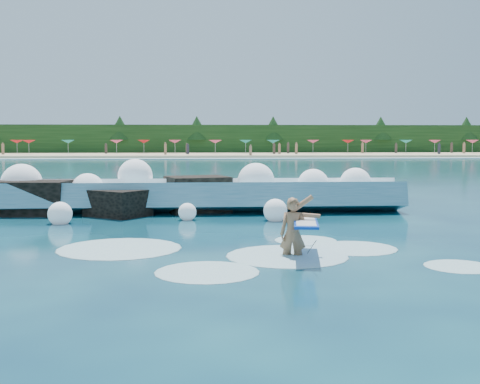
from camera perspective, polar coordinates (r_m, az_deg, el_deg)
The scene contains 11 objects.
ground at distance 13.95m, azimuth -5.60°, elevation -5.67°, with size 200.00×200.00×0.00m, color #07273F.
beach at distance 91.74m, azimuth -4.29°, elevation 3.51°, with size 140.00×20.00×0.40m, color tan.
wet_band at distance 80.75m, azimuth -4.32°, elevation 3.20°, with size 140.00×5.00×0.08m, color silver.
treeline at distance 101.71m, azimuth -4.28°, elevation 4.95°, with size 140.00×4.00×5.00m, color black.
breaking_wave at distance 21.72m, azimuth -7.09°, elevation -0.50°, with size 16.85×2.68×1.45m.
rock_cluster at distance 21.54m, azimuth -12.26°, elevation -0.73°, with size 8.30×3.47×1.47m.
surfer_with_board at distance 13.18m, azimuth 5.32°, elevation -3.71°, with size 1.02×2.82×1.60m.
wave_spray at distance 21.55m, azimuth -7.19°, elevation 0.61°, with size 15.24×4.48×1.94m.
surf_foam at distance 13.71m, azimuth -0.90°, elevation -5.84°, with size 9.36×5.36×0.15m.
beach_umbrellas at distance 93.96m, azimuth -4.43°, elevation 4.80°, with size 112.19×6.35×0.50m.
beachgoers at distance 89.10m, azimuth 1.98°, elevation 4.06°, with size 103.86×12.91×1.93m.
Camera 1 is at (0.39, -13.70, 2.58)m, focal length 45.00 mm.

